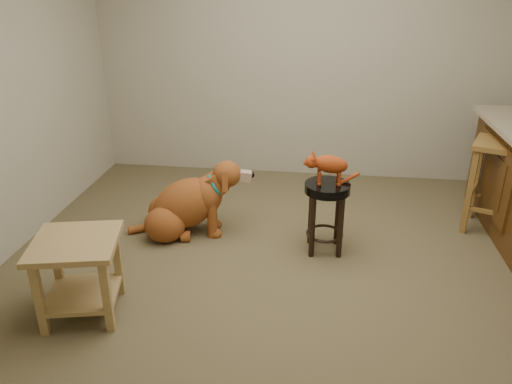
# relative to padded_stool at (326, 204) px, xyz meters

# --- Properties ---
(floor) EXTENTS (4.50, 4.00, 0.01)m
(floor) POSITION_rel_padded_stool_xyz_m (-0.24, -0.29, -0.42)
(floor) COLOR brown
(floor) RESTS_ON ground
(room_shell) EXTENTS (4.54, 4.04, 2.62)m
(room_shell) POSITION_rel_padded_stool_xyz_m (-0.24, -0.29, 1.26)
(room_shell) COLOR #A49D84
(room_shell) RESTS_ON ground
(padded_stool) EXTENTS (0.36, 0.36, 0.59)m
(padded_stool) POSITION_rel_padded_stool_xyz_m (0.00, 0.00, 0.00)
(padded_stool) COLOR black
(padded_stool) RESTS_ON ground
(wood_stool) EXTENTS (0.57, 0.57, 0.80)m
(wood_stool) POSITION_rel_padded_stool_xyz_m (1.43, 0.55, 0.00)
(wood_stool) COLOR brown
(wood_stool) RESTS_ON ground
(side_table) EXTENTS (0.63, 0.63, 0.55)m
(side_table) POSITION_rel_padded_stool_xyz_m (-1.57, -1.04, -0.06)
(side_table) COLOR #9A7B47
(side_table) RESTS_ON ground
(golden_retriever) EXTENTS (1.09, 0.60, 0.70)m
(golden_retriever) POSITION_rel_padded_stool_xyz_m (-1.18, 0.14, -0.15)
(golden_retriever) COLOR brown
(golden_retriever) RESTS_ON ground
(tabby_kitten) EXTENTS (0.45, 0.19, 0.28)m
(tabby_kitten) POSITION_rel_padded_stool_xyz_m (-0.01, 0.00, 0.32)
(tabby_kitten) COLOR maroon
(tabby_kitten) RESTS_ON padded_stool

